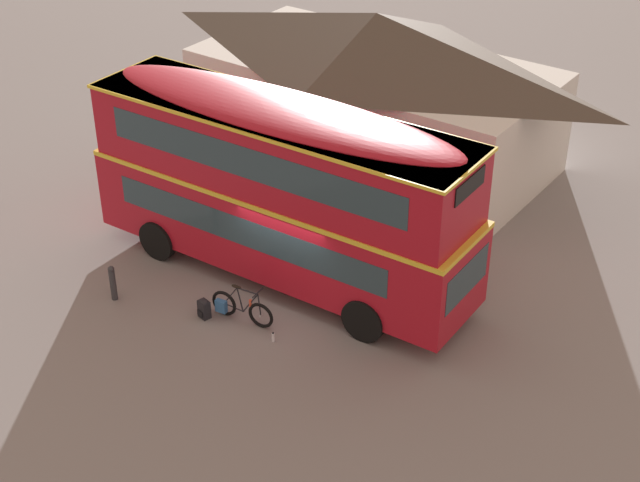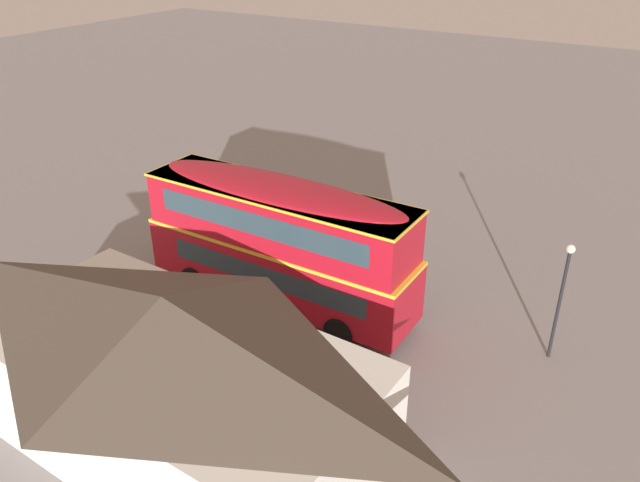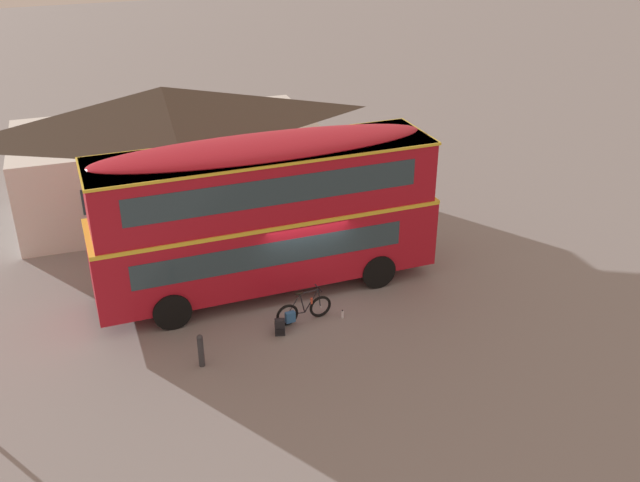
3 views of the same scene
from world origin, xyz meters
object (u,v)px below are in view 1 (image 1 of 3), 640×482
at_px(double_decker_bus, 281,184).
at_px(water_bottle_clear_plastic, 273,337).
at_px(touring_bicycle, 240,308).
at_px(backpack_on_ground, 204,308).
at_px(kerb_bollard, 113,282).

relative_size(double_decker_bus, water_bottle_clear_plastic, 40.20).
xyz_separation_m(double_decker_bus, touring_bicycle, (0.34, -2.23, -2.27)).
distance_m(backpack_on_ground, kerb_bollard, 2.47).
bearing_deg(double_decker_bus, touring_bicycle, -81.39).
relative_size(touring_bicycle, water_bottle_clear_plastic, 6.70).
relative_size(double_decker_bus, touring_bicycle, 6.00).
bearing_deg(kerb_bollard, double_decker_bus, 49.06).
height_order(double_decker_bus, backpack_on_ground, double_decker_bus).
bearing_deg(touring_bicycle, water_bottle_clear_plastic, -10.73).
distance_m(touring_bicycle, water_bottle_clear_plastic, 1.20).
distance_m(backpack_on_ground, water_bottle_clear_plastic, 1.97).
distance_m(double_decker_bus, touring_bicycle, 3.20).
relative_size(double_decker_bus, kerb_bollard, 10.66).
bearing_deg(backpack_on_ground, double_decker_bus, 79.87).
bearing_deg(touring_bicycle, backpack_on_ground, -154.80).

